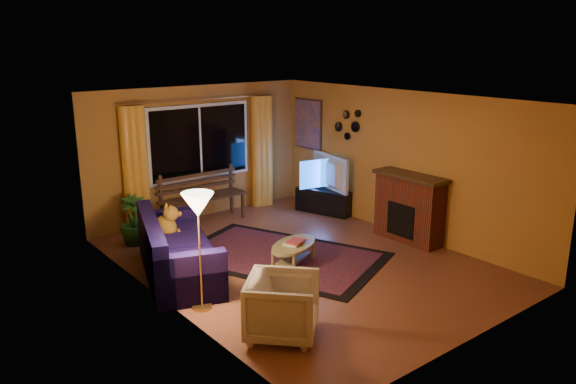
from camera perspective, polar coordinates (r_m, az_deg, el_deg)
floor at (r=8.72m, az=1.23°, el=-7.14°), size 4.50×6.00×0.02m
ceiling at (r=8.10m, az=1.34°, el=9.57°), size 4.50×6.00×0.02m
wall_back at (r=10.75m, az=-9.03°, el=4.01°), size 4.50×0.02×2.50m
wall_left at (r=7.15m, az=-12.82°, el=-1.91°), size 0.02×6.00×2.50m
wall_right at (r=9.88m, az=11.44°, el=2.90°), size 0.02×6.00×2.50m
window at (r=10.66m, az=-8.90°, el=5.01°), size 2.00×0.02×1.30m
curtain_rod at (r=10.51m, az=-8.96°, el=9.27°), size 3.20×0.03×0.03m
curtain_left at (r=10.09m, az=-15.31°, el=2.15°), size 0.36×0.36×2.24m
curtain_right at (r=11.38m, az=-2.75°, el=4.13°), size 0.36×0.36×2.24m
bench at (r=10.51m, az=-8.55°, el=-1.87°), size 1.66×0.51×0.50m
potted_plant at (r=9.65m, az=-15.40°, el=-2.81°), size 0.49×0.49×0.82m
sofa at (r=8.22m, az=-11.06°, el=-5.49°), size 1.59×2.36×0.88m
dog at (r=8.59m, az=-12.36°, el=-3.14°), size 0.37×0.45×0.44m
armchair at (r=6.52m, az=-0.55°, el=-11.29°), size 1.07×1.07×0.80m
floor_lamp at (r=7.08m, az=-8.95°, el=-6.04°), size 0.30×0.30×1.53m
rug at (r=8.90m, az=-0.84°, el=-6.52°), size 3.05×3.66×0.02m
coffee_table at (r=8.50m, az=0.56°, el=-6.40°), size 1.28×1.28×0.35m
tv_console at (r=11.07m, az=3.74°, el=-0.91°), size 0.70×1.20×0.47m
television at (r=10.92m, az=3.79°, el=2.01°), size 0.36×1.20×0.68m
fireplace at (r=9.65m, az=12.22°, el=-1.73°), size 0.40×1.20×1.10m
mirror_cluster at (r=10.62m, az=6.05°, el=6.99°), size 0.06×0.60×0.56m
painting at (r=11.49m, az=2.03°, el=6.93°), size 0.04×0.76×0.96m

